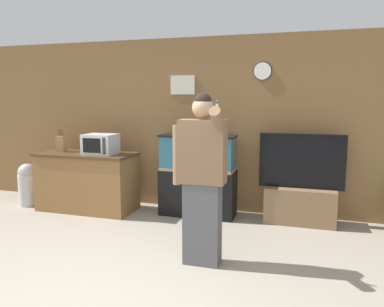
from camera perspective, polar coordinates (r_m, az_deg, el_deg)
The scene contains 9 objects.
ground_plane at distance 3.52m, azimuth -11.79°, elevation -20.73°, with size 18.00×18.00×0.00m, color gray.
wall_back_paneled at distance 5.71m, azimuth 1.52°, elevation 4.39°, with size 10.00×0.08×2.60m.
counter_island at distance 5.95m, azimuth -15.66°, elevation -4.11°, with size 1.50×0.68×0.88m.
microwave at distance 5.69m, azimuth -13.77°, elevation 1.40°, with size 0.46×0.37×0.30m.
knife_block at distance 6.13m, azimuth -19.30°, elevation 1.45°, with size 0.14×0.10×0.35m.
aquarium_on_stand at distance 5.43m, azimuth 0.89°, elevation -3.35°, with size 1.09×0.41×1.19m.
tv_on_stand at distance 5.35m, azimuth 16.14°, elevation -6.35°, with size 1.14×0.40×1.23m.
person_standing at distance 3.79m, azimuth 1.46°, elevation -3.60°, with size 0.55×0.42×1.76m.
trash_bin at distance 6.54m, azimuth -23.75°, elevation -4.27°, with size 0.29×0.29×0.68m.
Camera 1 is at (1.52, -2.68, 1.71)m, focal length 35.00 mm.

